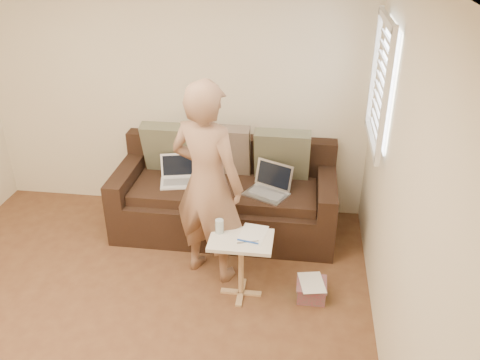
{
  "coord_description": "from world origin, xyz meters",
  "views": [
    {
      "loc": [
        1.34,
        -2.61,
        2.92
      ],
      "look_at": [
        0.8,
        1.4,
        0.78
      ],
      "focal_mm": 37.73,
      "sensor_mm": 36.0,
      "label": 1
    }
  ],
  "objects_px": {
    "drinking_glass": "(219,226)",
    "sofa": "(225,193)",
    "laptop_white": "(179,183)",
    "person": "(207,184)",
    "striped_box": "(311,290)",
    "laptop_silver": "(266,195)",
    "side_table": "(241,267)"
  },
  "relations": [
    {
      "from": "laptop_white",
      "to": "person",
      "type": "relative_size",
      "value": 0.2
    },
    {
      "from": "laptop_white",
      "to": "striped_box",
      "type": "relative_size",
      "value": 1.45
    },
    {
      "from": "drinking_glass",
      "to": "striped_box",
      "type": "relative_size",
      "value": 0.47
    },
    {
      "from": "laptop_silver",
      "to": "sofa",
      "type": "bearing_deg",
      "value": -174.18
    },
    {
      "from": "sofa",
      "to": "side_table",
      "type": "distance_m",
      "value": 1.05
    },
    {
      "from": "person",
      "to": "side_table",
      "type": "xyz_separation_m",
      "value": [
        0.32,
        -0.28,
        -0.63
      ]
    },
    {
      "from": "sofa",
      "to": "laptop_silver",
      "type": "distance_m",
      "value": 0.47
    },
    {
      "from": "drinking_glass",
      "to": "side_table",
      "type": "bearing_deg",
      "value": -19.82
    },
    {
      "from": "laptop_white",
      "to": "side_table",
      "type": "relative_size",
      "value": 0.64
    },
    {
      "from": "person",
      "to": "side_table",
      "type": "distance_m",
      "value": 0.76
    },
    {
      "from": "sofa",
      "to": "laptop_white",
      "type": "bearing_deg",
      "value": -174.56
    },
    {
      "from": "laptop_white",
      "to": "striped_box",
      "type": "bearing_deg",
      "value": -47.44
    },
    {
      "from": "drinking_glass",
      "to": "striped_box",
      "type": "height_order",
      "value": "drinking_glass"
    },
    {
      "from": "sofa",
      "to": "laptop_silver",
      "type": "bearing_deg",
      "value": -20.29
    },
    {
      "from": "drinking_glass",
      "to": "person",
      "type": "bearing_deg",
      "value": 122.77
    },
    {
      "from": "sofa",
      "to": "laptop_white",
      "type": "relative_size",
      "value": 5.98
    },
    {
      "from": "laptop_white",
      "to": "person",
      "type": "bearing_deg",
      "value": -70.73
    },
    {
      "from": "laptop_white",
      "to": "drinking_glass",
      "type": "relative_size",
      "value": 3.07
    },
    {
      "from": "drinking_glass",
      "to": "striped_box",
      "type": "xyz_separation_m",
      "value": [
        0.79,
        -0.04,
        -0.55
      ]
    },
    {
      "from": "sofa",
      "to": "laptop_white",
      "type": "height_order",
      "value": "sofa"
    },
    {
      "from": "drinking_glass",
      "to": "sofa",
      "type": "bearing_deg",
      "value": 96.55
    },
    {
      "from": "person",
      "to": "striped_box",
      "type": "height_order",
      "value": "person"
    },
    {
      "from": "striped_box",
      "to": "laptop_white",
      "type": "bearing_deg",
      "value": 145.67
    },
    {
      "from": "laptop_silver",
      "to": "side_table",
      "type": "xyz_separation_m",
      "value": [
        -0.13,
        -0.84,
        -0.23
      ]
    },
    {
      "from": "striped_box",
      "to": "laptop_silver",
      "type": "bearing_deg",
      "value": 120.08
    },
    {
      "from": "sofa",
      "to": "side_table",
      "type": "bearing_deg",
      "value": -73.51
    },
    {
      "from": "sofa",
      "to": "laptop_silver",
      "type": "relative_size",
      "value": 5.58
    },
    {
      "from": "sofa",
      "to": "drinking_glass",
      "type": "height_order",
      "value": "sofa"
    },
    {
      "from": "sofa",
      "to": "laptop_silver",
      "type": "height_order",
      "value": "sofa"
    },
    {
      "from": "sofa",
      "to": "striped_box",
      "type": "height_order",
      "value": "sofa"
    },
    {
      "from": "sofa",
      "to": "laptop_white",
      "type": "distance_m",
      "value": 0.47
    },
    {
      "from": "laptop_silver",
      "to": "person",
      "type": "xyz_separation_m",
      "value": [
        -0.45,
        -0.57,
        0.39
      ]
    }
  ]
}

